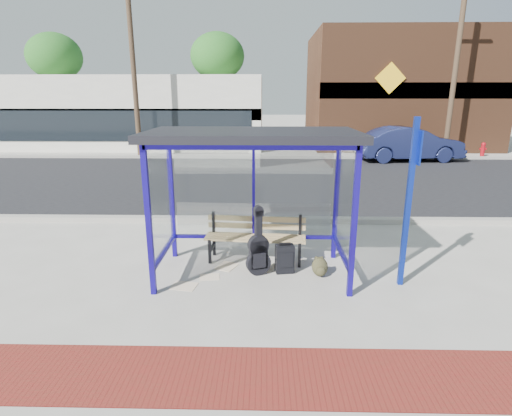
{
  "coord_description": "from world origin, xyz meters",
  "views": [
    {
      "loc": [
        0.2,
        -6.29,
        2.94
      ],
      "look_at": [
        0.06,
        0.2,
        1.11
      ],
      "focal_mm": 28.0,
      "sensor_mm": 36.0,
      "label": 1
    }
  ],
  "objects_px": {
    "parked_car": "(409,144)",
    "backpack": "(320,267)",
    "guitar_bag": "(258,251)",
    "suitcase": "(285,259)",
    "bench": "(256,235)",
    "fire_hydrant": "(483,149)"
  },
  "relations": [
    {
      "from": "parked_car",
      "to": "backpack",
      "type": "bearing_deg",
      "value": 149.67
    },
    {
      "from": "guitar_bag",
      "to": "suitcase",
      "type": "relative_size",
      "value": 2.12
    },
    {
      "from": "guitar_bag",
      "to": "backpack",
      "type": "bearing_deg",
      "value": -22.18
    },
    {
      "from": "bench",
      "to": "fire_hydrant",
      "type": "relative_size",
      "value": 2.58
    },
    {
      "from": "guitar_bag",
      "to": "parked_car",
      "type": "distance_m",
      "value": 14.27
    },
    {
      "from": "suitcase",
      "to": "backpack",
      "type": "bearing_deg",
      "value": -21.68
    },
    {
      "from": "suitcase",
      "to": "parked_car",
      "type": "xyz_separation_m",
      "value": [
        6.34,
        12.45,
        0.54
      ]
    },
    {
      "from": "backpack",
      "to": "suitcase",
      "type": "bearing_deg",
      "value": 161.69
    },
    {
      "from": "backpack",
      "to": "fire_hydrant",
      "type": "height_order",
      "value": "fire_hydrant"
    },
    {
      "from": "suitcase",
      "to": "backpack",
      "type": "relative_size",
      "value": 1.65
    },
    {
      "from": "backpack",
      "to": "fire_hydrant",
      "type": "bearing_deg",
      "value": 48.5
    },
    {
      "from": "fire_hydrant",
      "to": "guitar_bag",
      "type": "bearing_deg",
      "value": -128.25
    },
    {
      "from": "guitar_bag",
      "to": "backpack",
      "type": "xyz_separation_m",
      "value": [
        1.04,
        -0.03,
        -0.26
      ]
    },
    {
      "from": "parked_car",
      "to": "fire_hydrant",
      "type": "height_order",
      "value": "parked_car"
    },
    {
      "from": "bench",
      "to": "suitcase",
      "type": "height_order",
      "value": "bench"
    },
    {
      "from": "parked_car",
      "to": "fire_hydrant",
      "type": "bearing_deg",
      "value": -77.21
    },
    {
      "from": "bench",
      "to": "parked_car",
      "type": "relative_size",
      "value": 0.39
    },
    {
      "from": "suitcase",
      "to": "backpack",
      "type": "height_order",
      "value": "suitcase"
    },
    {
      "from": "backpack",
      "to": "bench",
      "type": "bearing_deg",
      "value": 142.42
    },
    {
      "from": "bench",
      "to": "suitcase",
      "type": "xyz_separation_m",
      "value": [
        0.51,
        -0.55,
        -0.24
      ]
    },
    {
      "from": "bench",
      "to": "fire_hydrant",
      "type": "bearing_deg",
      "value": 54.93
    },
    {
      "from": "suitcase",
      "to": "parked_car",
      "type": "distance_m",
      "value": 13.99
    }
  ]
}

